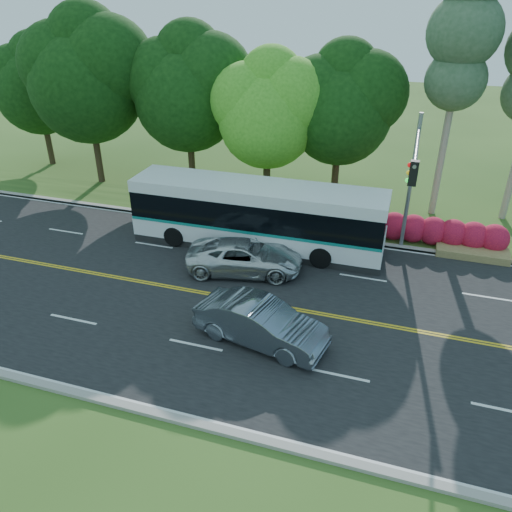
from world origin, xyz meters
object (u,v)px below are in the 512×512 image
(traffic_signal, at_px, (412,174))
(sedan, at_px, (261,323))
(transit_bus, at_px, (257,216))
(suv, at_px, (245,257))

(traffic_signal, distance_m, sedan, 9.94)
(traffic_signal, height_order, transit_bus, traffic_signal)
(traffic_signal, height_order, sedan, traffic_signal)
(transit_bus, relative_size, suv, 2.37)
(traffic_signal, distance_m, transit_bus, 7.87)
(transit_bus, relative_size, sedan, 2.52)
(suv, bearing_deg, traffic_signal, -78.94)
(sedan, height_order, suv, sedan)
(transit_bus, bearing_deg, sedan, -71.76)
(sedan, bearing_deg, traffic_signal, -19.33)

